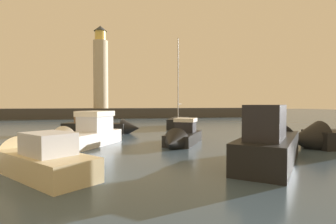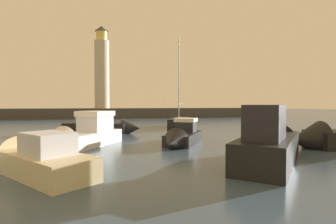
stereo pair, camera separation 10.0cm
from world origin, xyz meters
name	(u,v)px [view 1 (the left image)]	position (x,y,z in m)	size (l,w,h in m)	color
ground_plane	(144,131)	(0.00, 27.46, 0.00)	(220.00, 220.00, 0.00)	#384C60
breakwater	(127,113)	(0.00, 54.91, 1.01)	(68.89, 4.08, 2.01)	#423F3D
lighthouse	(101,69)	(-5.16, 54.91, 9.91)	(2.92, 2.92, 16.67)	beige
motorboat_0	(79,136)	(-5.56, 17.57, 0.76)	(5.56, 7.26, 2.92)	white
motorboat_1	(180,138)	(1.28, 17.16, 0.54)	(4.55, 6.02, 2.30)	black
motorboat_2	(103,126)	(-4.16, 26.10, 0.71)	(7.78, 4.37, 2.57)	black
motorboat_5	(31,158)	(-6.89, 11.46, 0.60)	(5.70, 6.46, 2.23)	beige
motorboat_6	(272,143)	(4.46, 11.16, 0.94)	(7.15, 7.64, 3.19)	black
sailboat_moored	(179,122)	(4.83, 30.95, 0.63)	(4.44, 7.49, 10.82)	black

